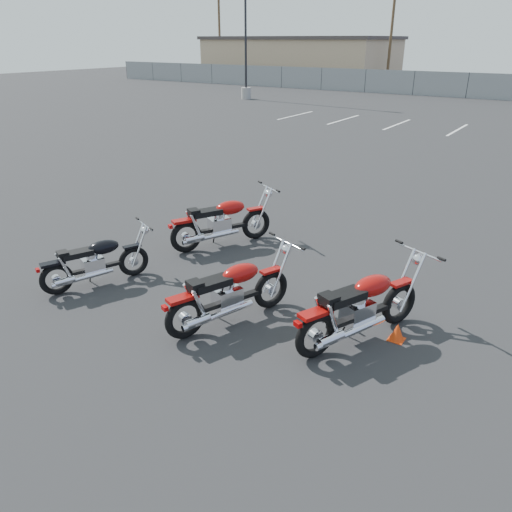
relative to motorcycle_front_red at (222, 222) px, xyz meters
The scene contains 11 objects.
ground 2.52m from the motorcycle_front_red, 51.14° to the right, with size 120.00×120.00×0.00m, color black.
motorcycle_front_red is the anchor object (origin of this frame).
motorcycle_second_black 2.81m from the motorcycle_front_red, 104.93° to the right, with size 1.17×1.96×0.98m.
motorcycle_third_red 3.16m from the motorcycle_front_red, 50.37° to the right, with size 1.25×2.25×1.12m.
motorcycle_rear_red 4.25m from the motorcycle_front_red, 24.87° to the right, with size 1.39×2.34×1.17m.
training_cone_near 4.60m from the motorcycle_front_red, 18.96° to the right, with size 0.22×0.22×0.27m.
light_pole_west 28.44m from the motorcycle_front_red, 123.76° to the left, with size 0.80×0.70×11.59m.
tan_building_west 45.02m from the motorcycle_front_red, 117.03° to the left, with size 18.40×10.40×4.30m.
utility_pole_a 46.92m from the motorcycle_front_red, 127.50° to the left, with size 1.80×0.24×9.00m.
utility_pole_b 39.71m from the motorcycle_front_red, 105.35° to the left, with size 1.80×0.24×9.00m.
parking_line_stripes 18.11m from the motorcycle_front_red, 93.01° to the left, with size 15.12×4.00×0.01m.
Camera 1 is at (4.52, -5.87, 4.04)m, focal length 35.00 mm.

